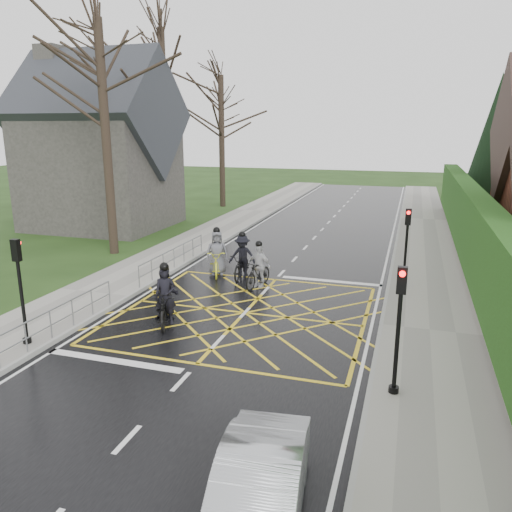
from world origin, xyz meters
The scene contains 22 objects.
ground centered at (0.00, 0.00, 0.00)m, with size 120.00×120.00×0.00m, color #1B3110.
road centered at (0.00, 0.00, 0.01)m, with size 9.00×80.00×0.01m, color black.
sidewalk_right centered at (6.00, 0.00, 0.07)m, with size 3.00×80.00×0.15m, color gray.
sidewalk_left centered at (-6.00, 0.00, 0.07)m, with size 3.00×80.00×0.15m, color gray.
stone_wall centered at (7.75, 6.00, 0.35)m, with size 0.50×38.00×0.70m, color slate.
hedge centered at (7.75, 6.00, 2.10)m, with size 0.90×38.00×2.80m, color #1D3D10.
conifer centered at (10.75, 26.00, 4.99)m, with size 4.60×4.60×10.00m.
church centered at (-13.54, 12.00, 4.93)m, with size 8.80×7.80×11.00m.
tree_near centered at (-9.00, 6.00, 7.91)m, with size 9.24×9.24×11.44m.
tree_mid centered at (-10.00, 14.00, 8.63)m, with size 10.08×10.08×12.48m.
tree_far centered at (-9.30, 22.00, 7.19)m, with size 8.40×8.40×10.40m.
railing_south centered at (-4.65, -3.50, 0.78)m, with size 0.05×5.04×1.03m.
railing_north centered at (-4.65, 4.00, 0.79)m, with size 0.05×6.04×1.03m.
traffic_light_ne centered at (5.10, 4.20, 1.66)m, with size 0.24×0.31×3.21m.
traffic_light_se centered at (5.10, -4.20, 1.66)m, with size 0.24×0.31×3.21m.
traffic_light_sw centered at (-5.10, -4.50, 1.66)m, with size 0.24×0.31×3.21m.
cyclist_rear centered at (-2.12, -1.71, 0.67)m, with size 1.52×2.23×2.05m.
cyclist_back centered at (-2.27, -1.37, 0.70)m, with size 1.07×1.92×1.85m.
cyclist_mid centered at (-1.46, 3.97, 0.72)m, with size 1.21×2.07×1.97m.
cyclist_front centered at (-0.40, 2.87, 0.69)m, with size 1.08×1.95×1.88m.
cyclist_lead centered at (-2.62, 3.99, 0.72)m, with size 1.51×2.27×2.09m.
car centered at (3.23, -8.93, 0.64)m, with size 1.35×3.88×1.28m, color #AAADB1.
Camera 1 is at (5.17, -15.20, 6.18)m, focal length 35.00 mm.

